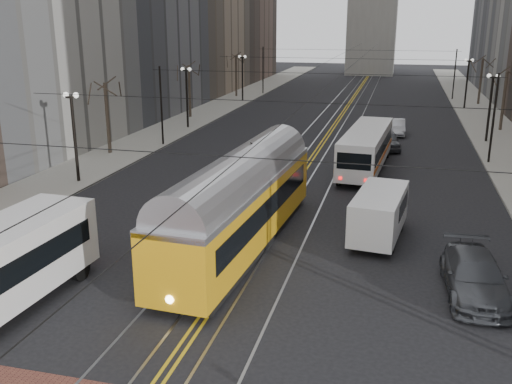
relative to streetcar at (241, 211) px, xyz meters
The scene contains 14 objects.
ground 10.32m from the streetcar, 87.18° to the right, with size 260.00×260.00×0.00m, color black.
sidewalk_left 37.78m from the streetcar, 112.59° to the left, with size 5.00×140.00×0.15m, color gray.
sidewalk_right 38.17m from the streetcar, 66.02° to the left, with size 5.00×140.00×0.15m, color gray.
streetcar_rails 34.89m from the streetcar, 89.18° to the left, with size 4.80×130.00×0.02m, color gray.
centre_lines 34.89m from the streetcar, 89.18° to the left, with size 0.42×130.00×0.01m, color gold.
lamp_posts 18.63m from the streetcar, 88.46° to the left, with size 27.60×57.20×5.60m.
street_trees 25.12m from the streetcar, 88.86° to the left, with size 31.68×53.28×5.60m.
trolley_wires 24.76m from the streetcar, 88.84° to the left, with size 25.96×120.00×6.60m.
streetcar is the anchor object (origin of this frame).
rear_bus 16.38m from the streetcar, 73.33° to the left, with size 2.44×11.21×2.92m, color white.
cargo_van 6.69m from the streetcar, 21.79° to the left, with size 2.06×5.34×2.36m, color silver.
sedan_grey 23.99m from the streetcar, 75.54° to the left, with size 1.79×4.44×1.51m, color #414449.
sedan_silver 30.41m from the streetcar, 77.46° to the left, with size 1.49×4.27×1.41m, color #A7A9AF.
sedan_parked 10.40m from the streetcar, 14.24° to the right, with size 2.19×5.38×1.56m, color #42454A.
Camera 1 is at (6.30, -13.83, 10.20)m, focal length 40.00 mm.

